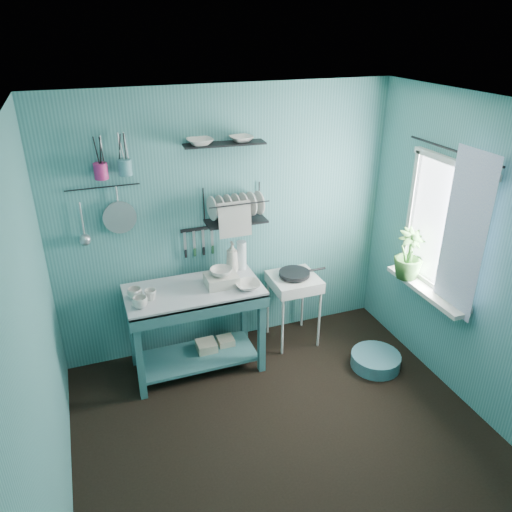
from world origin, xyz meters
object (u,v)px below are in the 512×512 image
object	(u,v)px
water_bottle	(242,255)
utensil_cup_teal	(125,167)
utensil_cup_magenta	(101,171)
storage_tin_small	(226,347)
floor_basin	(376,360)
mug_mid	(151,295)
storage_tin_large	(207,352)
potted_plant	(409,254)
colander	(120,217)
frying_pan	(294,273)
work_counter	(196,329)
wash_tub	(221,280)
mug_right	(135,294)
soap_bottle	(232,257)
mug_left	(140,302)
hotplate_stand	(293,309)
dish_rack	(236,206)

from	to	relation	value
water_bottle	utensil_cup_teal	xyz separation A→B (m)	(-0.95, 0.09, 0.91)
utensil_cup_magenta	storage_tin_small	xyz separation A→B (m)	(0.93, -0.23, -1.78)
water_bottle	floor_basin	world-z (taller)	water_bottle
mug_mid	storage_tin_large	size ratio (longest dim) A/B	0.45
potted_plant	colander	bearing A→B (deg)	162.34
frying_pan	colander	bearing A→B (deg)	171.80
water_bottle	colander	bearing A→B (deg)	173.67
work_counter	potted_plant	size ratio (longest dim) A/B	2.56
wash_tub	frying_pan	world-z (taller)	wash_tub
work_counter	mug_right	bearing A→B (deg)	171.58
soap_bottle	utensil_cup_teal	distance (m)	1.24
mug_mid	potted_plant	xyz separation A→B (m)	(2.27, -0.37, 0.17)
wash_tub	utensil_cup_teal	xyz separation A→B (m)	(-0.68, 0.33, 1.00)
mug_left	potted_plant	distance (m)	2.39
utensil_cup_teal	colander	size ratio (longest dim) A/B	0.46
potted_plant	floor_basin	size ratio (longest dim) A/B	1.01
hotplate_stand	utensil_cup_magenta	xyz separation A→B (m)	(-1.64, 0.19, 1.52)
floor_basin	storage_tin_large	bearing A→B (deg)	157.35
hotplate_stand	storage_tin_large	xyz separation A→B (m)	(-0.92, -0.06, -0.25)
water_bottle	mug_right	bearing A→B (deg)	-167.83
hotplate_stand	potted_plant	size ratio (longest dim) A/B	1.55
water_bottle	colander	distance (m)	1.15
wash_tub	potted_plant	size ratio (longest dim) A/B	0.60
hotplate_stand	utensil_cup_magenta	distance (m)	2.25
water_bottle	wash_tub	bearing A→B (deg)	-138.37
colander	work_counter	bearing A→B (deg)	-32.71
frying_pan	storage_tin_small	bearing A→B (deg)	-177.33
work_counter	hotplate_stand	size ratio (longest dim) A/B	1.65
wash_tub	water_bottle	size ratio (longest dim) A/B	1.00
frying_pan	potted_plant	bearing A→B (deg)	-32.06
frying_pan	storage_tin_large	size ratio (longest dim) A/B	1.36
dish_rack	colander	bearing A→B (deg)	179.55
hotplate_stand	floor_basin	bearing A→B (deg)	-53.54
frying_pan	storage_tin_large	bearing A→B (deg)	-176.04
work_counter	storage_tin_small	size ratio (longest dim) A/B	5.96
utensil_cup_magenta	colander	distance (m)	0.43
frying_pan	storage_tin_small	world-z (taller)	frying_pan
mug_right	colander	distance (m)	0.66
frying_pan	colander	size ratio (longest dim) A/B	1.07
soap_bottle	wash_tub	bearing A→B (deg)	-127.69
frying_pan	utensil_cup_magenta	bearing A→B (deg)	173.33
work_counter	storage_tin_large	distance (m)	0.33
storage_tin_large	frying_pan	bearing A→B (deg)	3.96
utensil_cup_magenta	storage_tin_large	xyz separation A→B (m)	(0.73, -0.26, -1.77)
water_bottle	frying_pan	xyz separation A→B (m)	(0.50, -0.11, -0.23)
mug_mid	utensil_cup_teal	distance (m)	1.07
potted_plant	floor_basin	xyz separation A→B (m)	(-0.31, -0.13, -1.00)
work_counter	storage_tin_small	world-z (taller)	work_counter
soap_bottle	potted_plant	xyz separation A→B (m)	(1.47, -0.63, 0.07)
frying_pan	colander	xyz separation A→B (m)	(-1.54, 0.22, 0.70)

